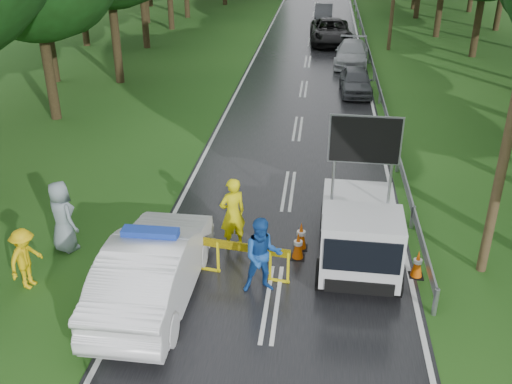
# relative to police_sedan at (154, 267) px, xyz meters

# --- Properties ---
(ground) EXTENTS (160.00, 160.00, 0.00)m
(ground) POSITION_rel_police_sedan_xyz_m (2.75, 0.11, -0.86)
(ground) COLOR #194213
(ground) RESTS_ON ground
(road) EXTENTS (7.00, 140.00, 0.02)m
(road) POSITION_rel_police_sedan_xyz_m (2.75, 30.11, -0.85)
(road) COLOR black
(road) RESTS_ON ground
(guardrail) EXTENTS (0.12, 60.06, 0.70)m
(guardrail) POSITION_rel_police_sedan_xyz_m (6.45, 29.78, -0.31)
(guardrail) COLOR gray
(guardrail) RESTS_ON ground
(police_sedan) EXTENTS (1.87, 5.20, 1.88)m
(police_sedan) POSITION_rel_police_sedan_xyz_m (0.00, 0.00, 0.00)
(police_sedan) COLOR white
(police_sedan) RESTS_ON ground
(work_truck) EXTENTS (2.15, 4.58, 3.60)m
(work_truck) POSITION_rel_police_sedan_xyz_m (4.80, 2.07, 0.12)
(work_truck) COLOR gray
(work_truck) RESTS_ON ground
(barrier) EXTENTS (2.33, 0.42, 0.97)m
(barrier) POSITION_rel_police_sedan_xyz_m (1.95, 1.11, -0.13)
(barrier) COLOR yellow
(barrier) RESTS_ON ground
(officer) EXTENTS (0.89, 0.83, 2.05)m
(officer) POSITION_rel_police_sedan_xyz_m (1.47, 2.50, 0.16)
(officer) COLOR yellow
(officer) RESTS_ON ground
(civilian) EXTENTS (1.07, 0.91, 1.94)m
(civilian) POSITION_rel_police_sedan_xyz_m (2.48, 0.61, 0.11)
(civilian) COLOR #18499F
(civilian) RESTS_ON ground
(bystander_left) EXTENTS (0.80, 1.12, 1.58)m
(bystander_left) POSITION_rel_police_sedan_xyz_m (-3.20, 0.11, -0.07)
(bystander_left) COLOR yellow
(bystander_left) RESTS_ON ground
(bystander_right) EXTENTS (1.16, 1.08, 2.00)m
(bystander_right) POSITION_rel_police_sedan_xyz_m (-3.01, 1.86, 0.14)
(bystander_right) COLOR gray
(bystander_right) RESTS_ON ground
(queue_car_first) EXTENTS (1.64, 3.78, 1.27)m
(queue_car_first) POSITION_rel_police_sedan_xyz_m (5.35, 17.67, -0.22)
(queue_car_first) COLOR #42454A
(queue_car_first) RESTS_ON ground
(queue_car_second) EXTENTS (2.26, 4.84, 1.37)m
(queue_car_second) POSITION_rel_police_sedan_xyz_m (5.35, 23.67, -0.17)
(queue_car_second) COLOR #A2A5AA
(queue_car_second) RESTS_ON ground
(queue_car_third) EXTENTS (3.01, 6.01, 1.63)m
(queue_car_third) POSITION_rel_police_sedan_xyz_m (4.11, 29.67, -0.04)
(queue_car_third) COLOR black
(queue_car_third) RESTS_ON ground
(queue_car_fourth) EXTENTS (1.47, 4.13, 1.36)m
(queue_car_fourth) POSITION_rel_police_sedan_xyz_m (3.55, 38.71, -0.18)
(queue_car_fourth) COLOR #393B40
(queue_car_fourth) RESTS_ON ground
(cone_center) EXTENTS (0.37, 0.37, 0.79)m
(cone_center) POSITION_rel_police_sedan_xyz_m (3.25, 2.11, -0.48)
(cone_center) COLOR black
(cone_center) RESTS_ON ground
(cone_far) EXTENTS (0.38, 0.38, 0.81)m
(cone_far) POSITION_rel_police_sedan_xyz_m (3.31, 2.61, -0.47)
(cone_far) COLOR black
(cone_far) RESTS_ON ground
(cone_left_mid) EXTENTS (0.36, 0.36, 0.77)m
(cone_left_mid) POSITION_rel_police_sedan_xyz_m (-0.05, 1.42, -0.48)
(cone_left_mid) COLOR black
(cone_left_mid) RESTS_ON ground
(cone_right) EXTENTS (0.36, 0.36, 0.76)m
(cone_right) POSITION_rel_police_sedan_xyz_m (6.25, 1.61, -0.49)
(cone_right) COLOR black
(cone_right) RESTS_ON ground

